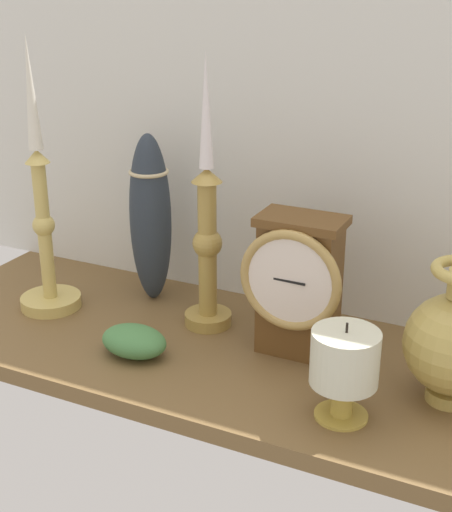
{
  "coord_description": "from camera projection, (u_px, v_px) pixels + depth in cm",
  "views": [
    {
      "loc": [
        39.71,
        -82.74,
        50.86
      ],
      "look_at": [
        -0.3,
        0.0,
        14.0
      ],
      "focal_mm": 51.66,
      "sensor_mm": 36.0,
      "label": 1
    }
  ],
  "objects": [
    {
      "name": "candlestick_tall_center",
      "position": [
        207.0,
        236.0,
        1.06
      ],
      "size": [
        7.06,
        7.06,
        40.13
      ],
      "color": "#AD8D41",
      "rests_on": "ground_plane"
    },
    {
      "name": "mantel_clock",
      "position": [
        298.0,
        284.0,
        0.99
      ],
      "size": [
        14.13,
        7.93,
        19.81
      ],
      "color": "brown",
      "rests_on": "ground_plane"
    },
    {
      "name": "pillar_candle_front",
      "position": [
        344.0,
        365.0,
        0.86
      ],
      "size": [
        8.13,
        8.13,
        12.56
      ],
      "color": "gold",
      "rests_on": "ground_plane"
    },
    {
      "name": "candlestick_tall_left",
      "position": [
        45.0,
        229.0,
        1.12
      ],
      "size": [
        9.43,
        9.43,
        41.84
      ],
      "color": "tan",
      "rests_on": "ground_plane"
    },
    {
      "name": "back_wall",
      "position": [
        283.0,
        97.0,
        1.07
      ],
      "size": [
        120.0,
        2.0,
        65.0
      ],
      "primitive_type": "cube",
      "color": "silver",
      "rests_on": "ground_plane"
    },
    {
      "name": "ivy_sprig",
      "position": [
        134.0,
        341.0,
        1.02
      ],
      "size": [
        9.59,
        6.71,
        4.26
      ],
      "color": "#488146",
      "rests_on": "ground_plane"
    },
    {
      "name": "tall_ceramic_vase",
      "position": [
        151.0,
        218.0,
        1.15
      ],
      "size": [
        6.52,
        6.52,
        27.05
      ],
      "color": "#2A323C",
      "rests_on": "ground_plane"
    },
    {
      "name": "ground_plane",
      "position": [
        228.0,
        355.0,
        1.05
      ],
      "size": [
        100.0,
        36.0,
        2.4
      ],
      "primitive_type": "cube",
      "color": "brown"
    }
  ]
}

